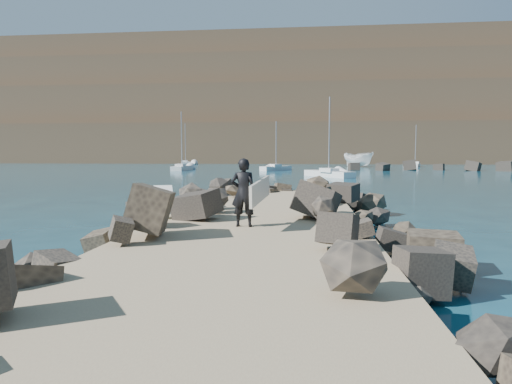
# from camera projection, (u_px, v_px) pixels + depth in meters

# --- Properties ---
(ground) EXTENTS (800.00, 800.00, 0.00)m
(ground) POSITION_uv_depth(u_px,v_px,m) (260.00, 238.00, 13.88)
(ground) COLOR #0F384C
(ground) RESTS_ON ground
(jetty) EXTENTS (6.00, 26.00, 0.60)m
(jetty) POSITION_uv_depth(u_px,v_px,m) (252.00, 241.00, 11.88)
(jetty) COLOR #8C7759
(jetty) RESTS_ON ground
(riprap_left) EXTENTS (2.60, 22.00, 1.00)m
(riprap_left) POSITION_uv_depth(u_px,v_px,m) (150.00, 228.00, 12.66)
(riprap_left) COLOR black
(riprap_left) RESTS_ON ground
(riprap_right) EXTENTS (2.60, 22.00, 1.00)m
(riprap_right) POSITION_uv_depth(u_px,v_px,m) (363.00, 232.00, 12.04)
(riprap_right) COLOR #262421
(riprap_right) RESTS_ON ground
(headland) EXTENTS (360.00, 140.00, 32.00)m
(headland) POSITION_uv_depth(u_px,v_px,m) (329.00, 117.00, 169.92)
(headland) COLOR #2D4919
(headland) RESTS_ON ground
(surfboard_resting) EXTENTS (1.40, 2.59, 0.08)m
(surfboard_resting) POSITION_uv_depth(u_px,v_px,m) (164.00, 201.00, 14.76)
(surfboard_resting) COLOR white
(surfboard_resting) RESTS_ON riprap_left
(boat_imported) EXTENTS (6.42, 7.21, 2.73)m
(boat_imported) POSITION_uv_depth(u_px,v_px,m) (359.00, 159.00, 83.15)
(boat_imported) COLOR white
(boat_imported) RESTS_ON ground
(surfer_with_board) EXTENTS (0.95, 2.29, 1.85)m
(surfer_with_board) POSITION_uv_depth(u_px,v_px,m) (246.00, 192.00, 12.29)
(surfer_with_board) COLOR black
(surfer_with_board) RESTS_ON jetty
(sailboat_e) EXTENTS (3.74, 7.61, 8.95)m
(sailboat_e) POSITION_uv_depth(u_px,v_px,m) (185.00, 163.00, 97.37)
(sailboat_e) COLOR silver
(sailboat_e) RESTS_ON ground
(sailboat_a) EXTENTS (1.79, 7.29, 8.73)m
(sailboat_a) POSITION_uv_depth(u_px,v_px,m) (182.00, 168.00, 67.13)
(sailboat_a) COLOR silver
(sailboat_a) RESTS_ON ground
(sailboat_d) EXTENTS (3.26, 6.57, 7.84)m
(sailboat_d) POSITION_uv_depth(u_px,v_px,m) (415.00, 165.00, 84.11)
(sailboat_d) COLOR silver
(sailboat_d) RESTS_ON ground
(sailboat_b) EXTENTS (4.45, 5.57, 7.24)m
(sailboat_b) POSITION_uv_depth(u_px,v_px,m) (276.00, 168.00, 65.95)
(sailboat_b) COLOR silver
(sailboat_b) RESTS_ON ground
(sailboat_f) EXTENTS (3.78, 5.08, 6.55)m
(sailboat_f) POSITION_uv_depth(u_px,v_px,m) (464.00, 163.00, 102.31)
(sailboat_f) COLOR silver
(sailboat_f) RESTS_ON ground
(sailboat_c) EXTENTS (5.27, 6.88, 8.66)m
(sailboat_c) POSITION_uv_depth(u_px,v_px,m) (329.00, 174.00, 48.92)
(sailboat_c) COLOR silver
(sailboat_c) RESTS_ON ground
(headland_buildings) EXTENTS (137.50, 30.50, 5.00)m
(headland_buildings) POSITION_uv_depth(u_px,v_px,m) (350.00, 63.00, 159.91)
(headland_buildings) COLOR white
(headland_buildings) RESTS_ON headland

